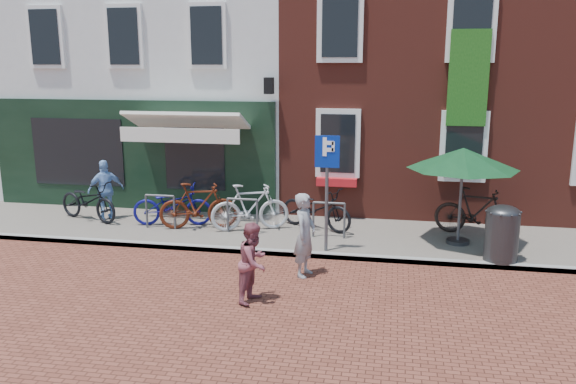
% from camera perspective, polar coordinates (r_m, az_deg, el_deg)
% --- Properties ---
extents(ground, '(80.00, 80.00, 0.00)m').
position_cam_1_polar(ground, '(12.11, 0.97, -6.45)').
color(ground, brown).
extents(sidewalk, '(24.00, 3.00, 0.10)m').
position_cam_1_polar(sidewalk, '(13.40, 6.28, -4.41)').
color(sidewalk, slate).
rests_on(sidewalk, ground).
extents(building_stucco, '(8.00, 8.00, 9.00)m').
position_cam_1_polar(building_stucco, '(19.55, -10.42, 14.02)').
color(building_stucco, silver).
rests_on(building_stucco, ground).
extents(building_brick_mid, '(6.00, 8.00, 10.00)m').
position_cam_1_polar(building_brick_mid, '(18.31, 11.29, 15.66)').
color(building_brick_mid, maroon).
rests_on(building_brick_mid, ground).
extents(litter_bin, '(0.65, 0.65, 1.20)m').
position_cam_1_polar(litter_bin, '(12.22, 20.30, -3.55)').
color(litter_bin, '#303033').
rests_on(litter_bin, sidewalk).
extents(parking_sign, '(0.50, 0.08, 2.43)m').
position_cam_1_polar(parking_sign, '(11.82, 3.85, 1.86)').
color(parking_sign, '#4C4C4F').
rests_on(parking_sign, sidewalk).
extents(parasol, '(2.35, 2.35, 2.20)m').
position_cam_1_polar(parasol, '(12.81, 16.85, 3.54)').
color(parasol, '#4C4C4F').
rests_on(parasol, sidewalk).
extents(woman, '(0.50, 0.65, 1.60)m').
position_cam_1_polar(woman, '(10.90, 1.67, -4.24)').
color(woman, gray).
rests_on(woman, ground).
extents(boy, '(0.67, 0.78, 1.37)m').
position_cam_1_polar(boy, '(9.79, -3.39, -6.91)').
color(boy, '#8C444F').
rests_on(boy, ground).
extents(cafe_person, '(0.90, 0.85, 1.50)m').
position_cam_1_polar(cafe_person, '(15.17, -17.47, 0.22)').
color(cafe_person, '#7FACE2').
rests_on(cafe_person, sidewalk).
extents(bicycle_0, '(2.01, 1.29, 1.00)m').
position_cam_1_polar(bicycle_0, '(15.24, -19.05, -0.81)').
color(bicycle_0, black).
rests_on(bicycle_0, sidewalk).
extents(bicycle_1, '(1.91, 1.04, 1.11)m').
position_cam_1_polar(bicycle_1, '(13.83, -8.79, -1.34)').
color(bicycle_1, '#4C1A0B').
rests_on(bicycle_1, sidewalk).
extents(bicycle_2, '(1.99, 1.03, 1.00)m').
position_cam_1_polar(bicycle_2, '(14.25, -11.29, -1.25)').
color(bicycle_2, '#0E0D63').
rests_on(bicycle_2, sidewalk).
extents(bicycle_3, '(1.90, 1.17, 1.11)m').
position_cam_1_polar(bicycle_3, '(13.55, -3.75, -1.51)').
color(bicycle_3, '#BBBBBE').
rests_on(bicycle_3, sidewalk).
extents(bicycle_4, '(2.00, 1.39, 1.00)m').
position_cam_1_polar(bicycle_4, '(13.68, 2.79, -1.61)').
color(bicycle_4, black).
rests_on(bicycle_4, sidewalk).
extents(bicycle_5, '(1.91, 0.97, 1.11)m').
position_cam_1_polar(bicycle_5, '(13.80, 17.98, -1.85)').
color(bicycle_5, black).
rests_on(bicycle_5, sidewalk).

